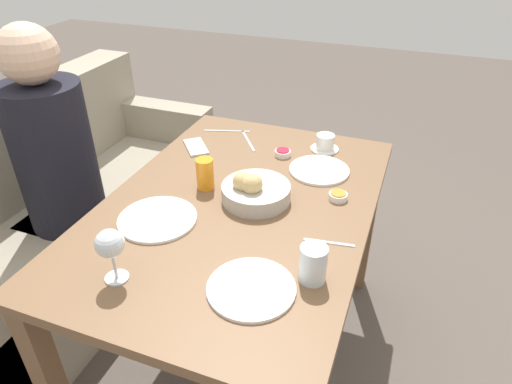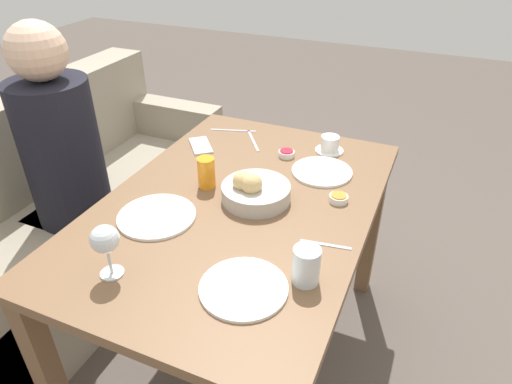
{
  "view_description": "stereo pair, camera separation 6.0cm",
  "coord_description": "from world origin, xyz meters",
  "px_view_note": "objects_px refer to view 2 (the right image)",
  "views": [
    {
      "loc": [
        -1.15,
        -0.5,
        1.6
      ],
      "look_at": [
        0.04,
        -0.05,
        0.78
      ],
      "focal_mm": 32.0,
      "sensor_mm": 36.0,
      "label": 1
    },
    {
      "loc": [
        -1.13,
        -0.55,
        1.6
      ],
      "look_at": [
        0.04,
        -0.05,
        0.78
      ],
      "focal_mm": 32.0,
      "sensor_mm": 36.0,
      "label": 2
    }
  ],
  "objects_px": {
    "water_tumbler": "(306,266)",
    "fork_silver": "(233,130)",
    "bread_basket": "(254,191)",
    "jam_bowl_honey": "(339,198)",
    "juice_glass": "(206,173)",
    "plate_near_right": "(322,172)",
    "coffee_cup": "(330,145)",
    "knife_silver": "(253,141)",
    "seated_person": "(73,193)",
    "wine_glass": "(105,241)",
    "spoon_coffee": "(326,245)",
    "plate_near_left": "(244,288)",
    "plate_far_center": "(157,216)",
    "couch": "(75,214)",
    "jam_bowl_berry": "(287,154)",
    "cell_phone": "(201,146)"
  },
  "relations": [
    {
      "from": "water_tumbler",
      "to": "fork_silver",
      "type": "bearing_deg",
      "value": 37.11
    },
    {
      "from": "bread_basket",
      "to": "water_tumbler",
      "type": "relative_size",
      "value": 2.19
    },
    {
      "from": "jam_bowl_honey",
      "to": "fork_silver",
      "type": "height_order",
      "value": "jam_bowl_honey"
    },
    {
      "from": "bread_basket",
      "to": "juice_glass",
      "type": "distance_m",
      "value": 0.19
    },
    {
      "from": "juice_glass",
      "to": "jam_bowl_honey",
      "type": "height_order",
      "value": "juice_glass"
    },
    {
      "from": "plate_near_right",
      "to": "coffee_cup",
      "type": "xyz_separation_m",
      "value": [
        0.18,
        0.02,
        0.02
      ]
    },
    {
      "from": "coffee_cup",
      "to": "knife_silver",
      "type": "distance_m",
      "value": 0.32
    },
    {
      "from": "seated_person",
      "to": "plate_near_right",
      "type": "relative_size",
      "value": 5.66
    },
    {
      "from": "plate_near_right",
      "to": "wine_glass",
      "type": "xyz_separation_m",
      "value": [
        -0.74,
        0.36,
        0.11
      ]
    },
    {
      "from": "jam_bowl_honey",
      "to": "spoon_coffee",
      "type": "xyz_separation_m",
      "value": [
        -0.24,
        -0.02,
        -0.01
      ]
    },
    {
      "from": "bread_basket",
      "to": "spoon_coffee",
      "type": "relative_size",
      "value": 1.54
    },
    {
      "from": "bread_basket",
      "to": "spoon_coffee",
      "type": "bearing_deg",
      "value": -115.46
    },
    {
      "from": "plate_near_left",
      "to": "water_tumbler",
      "type": "bearing_deg",
      "value": -55.24
    },
    {
      "from": "plate_near_right",
      "to": "water_tumbler",
      "type": "bearing_deg",
      "value": -167.98
    },
    {
      "from": "plate_far_center",
      "to": "juice_glass",
      "type": "relative_size",
      "value": 2.24
    },
    {
      "from": "wine_glass",
      "to": "plate_far_center",
      "type": "bearing_deg",
      "value": 7.68
    },
    {
      "from": "spoon_coffee",
      "to": "plate_near_left",
      "type": "bearing_deg",
      "value": 150.89
    },
    {
      "from": "plate_near_left",
      "to": "wine_glass",
      "type": "relative_size",
      "value": 1.48
    },
    {
      "from": "plate_near_left",
      "to": "knife_silver",
      "type": "relative_size",
      "value": 1.38
    },
    {
      "from": "couch",
      "to": "wine_glass",
      "type": "height_order",
      "value": "wine_glass"
    },
    {
      "from": "jam_bowl_berry",
      "to": "jam_bowl_honey",
      "type": "xyz_separation_m",
      "value": [
        -0.23,
        -0.27,
        0.0
      ]
    },
    {
      "from": "couch",
      "to": "fork_silver",
      "type": "height_order",
      "value": "couch"
    },
    {
      "from": "fork_silver",
      "to": "bread_basket",
      "type": "bearing_deg",
      "value": -146.91
    },
    {
      "from": "plate_near_right",
      "to": "couch",
      "type": "bearing_deg",
      "value": 96.03
    },
    {
      "from": "jam_bowl_honey",
      "to": "juice_glass",
      "type": "bearing_deg",
      "value": 101.17
    },
    {
      "from": "coffee_cup",
      "to": "jam_bowl_honey",
      "type": "relative_size",
      "value": 1.8
    },
    {
      "from": "plate_far_center",
      "to": "coffee_cup",
      "type": "xyz_separation_m",
      "value": [
        0.66,
        -0.38,
        0.02
      ]
    },
    {
      "from": "coffee_cup",
      "to": "wine_glass",
      "type": "bearing_deg",
      "value": 159.73
    },
    {
      "from": "coffee_cup",
      "to": "water_tumbler",
      "type": "bearing_deg",
      "value": -169.17
    },
    {
      "from": "jam_bowl_berry",
      "to": "knife_silver",
      "type": "relative_size",
      "value": 0.37
    },
    {
      "from": "plate_near_right",
      "to": "plate_far_center",
      "type": "xyz_separation_m",
      "value": [
        -0.48,
        0.4,
        0.0
      ]
    },
    {
      "from": "juice_glass",
      "to": "jam_bowl_berry",
      "type": "bearing_deg",
      "value": -29.33
    },
    {
      "from": "spoon_coffee",
      "to": "jam_bowl_berry",
      "type": "bearing_deg",
      "value": 31.95
    },
    {
      "from": "seated_person",
      "to": "jam_bowl_honey",
      "type": "distance_m",
      "value": 1.14
    },
    {
      "from": "coffee_cup",
      "to": "spoon_coffee",
      "type": "relative_size",
      "value": 0.76
    },
    {
      "from": "spoon_coffee",
      "to": "cell_phone",
      "type": "height_order",
      "value": "cell_phone"
    },
    {
      "from": "jam_bowl_honey",
      "to": "spoon_coffee",
      "type": "distance_m",
      "value": 0.24
    },
    {
      "from": "juice_glass",
      "to": "coffee_cup",
      "type": "bearing_deg",
      "value": -36.8
    },
    {
      "from": "juice_glass",
      "to": "coffee_cup",
      "type": "distance_m",
      "value": 0.54
    },
    {
      "from": "couch",
      "to": "juice_glass",
      "type": "distance_m",
      "value": 0.97
    },
    {
      "from": "juice_glass",
      "to": "fork_silver",
      "type": "height_order",
      "value": "juice_glass"
    },
    {
      "from": "plate_far_center",
      "to": "juice_glass",
      "type": "distance_m",
      "value": 0.24
    },
    {
      "from": "plate_near_left",
      "to": "jam_bowl_berry",
      "type": "bearing_deg",
      "value": 11.56
    },
    {
      "from": "knife_silver",
      "to": "cell_phone",
      "type": "height_order",
      "value": "cell_phone"
    },
    {
      "from": "plate_far_center",
      "to": "coffee_cup",
      "type": "relative_size",
      "value": 2.18
    },
    {
      "from": "water_tumbler",
      "to": "knife_silver",
      "type": "height_order",
      "value": "water_tumbler"
    },
    {
      "from": "juice_glass",
      "to": "jam_bowl_berry",
      "type": "relative_size",
      "value": 1.76
    },
    {
      "from": "knife_silver",
      "to": "spoon_coffee",
      "type": "distance_m",
      "value": 0.72
    },
    {
      "from": "plate_near_left",
      "to": "plate_far_center",
      "type": "xyz_separation_m",
      "value": [
        0.18,
        0.38,
        0.0
      ]
    },
    {
      "from": "juice_glass",
      "to": "spoon_coffee",
      "type": "xyz_separation_m",
      "value": [
        -0.15,
        -0.47,
        -0.05
      ]
    }
  ]
}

